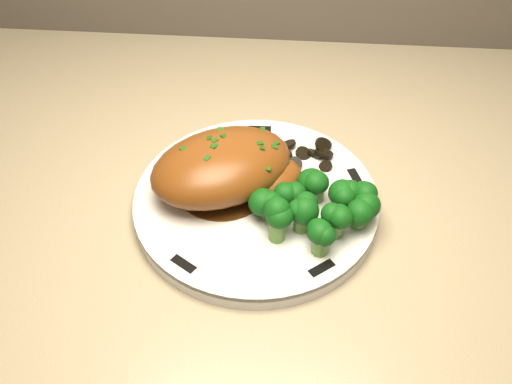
# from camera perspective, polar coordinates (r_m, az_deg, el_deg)

# --- Properties ---
(counter) EXTENTS (2.08, 0.69, 1.02)m
(counter) POSITION_cam_1_polar(r_m,az_deg,el_deg) (1.12, 4.67, -15.61)
(counter) COLOR brown
(counter) RESTS_ON ground
(plate) EXTENTS (0.34, 0.34, 0.02)m
(plate) POSITION_cam_1_polar(r_m,az_deg,el_deg) (0.72, 0.00, -1.06)
(plate) COLOR silver
(plate) RESTS_ON counter
(rim_accent_0) EXTENTS (0.02, 0.03, 0.00)m
(rim_accent_0) POSITION_cam_1_polar(r_m,az_deg,el_deg) (0.75, 8.82, 1.28)
(rim_accent_0) COLOR black
(rim_accent_0) RESTS_ON plate
(rim_accent_1) EXTENTS (0.03, 0.01, 0.00)m
(rim_accent_1) POSITION_cam_1_polar(r_m,az_deg,el_deg) (0.80, 0.32, 5.62)
(rim_accent_1) COLOR black
(rim_accent_1) RESTS_ON plate
(rim_accent_2) EXTENTS (0.02, 0.03, 0.00)m
(rim_accent_2) POSITION_cam_1_polar(r_m,az_deg,el_deg) (0.75, -8.54, 1.74)
(rim_accent_2) COLOR black
(rim_accent_2) RESTS_ON plate
(rim_accent_3) EXTENTS (0.03, 0.02, 0.00)m
(rim_accent_3) POSITION_cam_1_polar(r_m,az_deg,el_deg) (0.66, -6.46, -6.40)
(rim_accent_3) COLOR black
(rim_accent_3) RESTS_ON plate
(rim_accent_4) EXTENTS (0.03, 0.03, 0.00)m
(rim_accent_4) POSITION_cam_1_polar(r_m,az_deg,el_deg) (0.66, 5.86, -6.77)
(rim_accent_4) COLOR black
(rim_accent_4) RESTS_ON plate
(gravy_pool) EXTENTS (0.11, 0.11, 0.00)m
(gravy_pool) POSITION_cam_1_polar(r_m,az_deg,el_deg) (0.73, -3.00, 0.46)
(gravy_pool) COLOR #3D200B
(gravy_pool) RESTS_ON plate
(chicken_breast) EXTENTS (0.20, 0.17, 0.06)m
(chicken_breast) POSITION_cam_1_polar(r_m,az_deg,el_deg) (0.71, -2.59, 2.13)
(chicken_breast) COLOR brown
(chicken_breast) RESTS_ON plate
(mushroom_pile) EXTENTS (0.08, 0.06, 0.02)m
(mushroom_pile) POSITION_cam_1_polar(r_m,az_deg,el_deg) (0.77, 3.03, 3.47)
(mushroom_pile) COLOR black
(mushroom_pile) RESTS_ON plate
(broccoli_florets) EXTENTS (0.13, 0.10, 0.04)m
(broccoli_florets) POSITION_cam_1_polar(r_m,az_deg,el_deg) (0.68, 5.57, -1.33)
(broccoli_florets) COLOR #588839
(broccoli_florets) RESTS_ON plate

